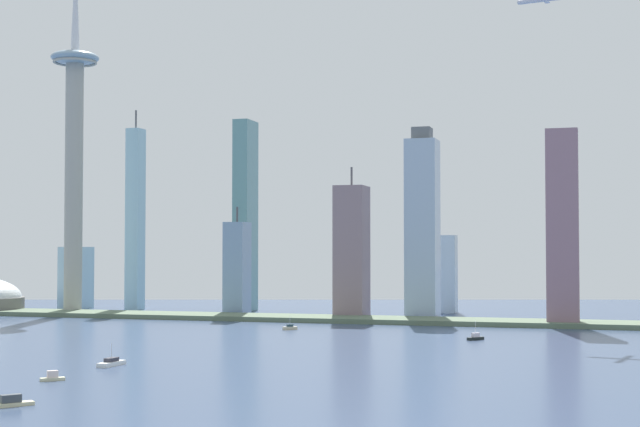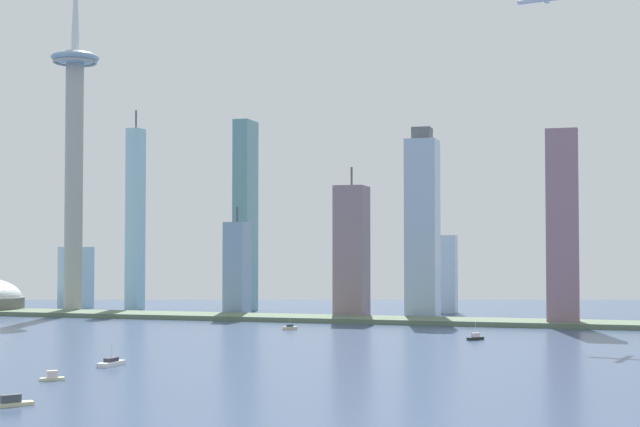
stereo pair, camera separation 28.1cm
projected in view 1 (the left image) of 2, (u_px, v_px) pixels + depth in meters
waterfront_pier at (392, 320)px, 689.03m from camera, size 861.39×44.27×3.45m
observation_tower at (74, 136)px, 791.43m from camera, size 39.23×39.23×304.49m
skyscraper_1 at (422, 227)px, 725.57m from camera, size 23.29×25.35×144.13m
skyscraper_2 at (135, 219)px, 837.01m from camera, size 12.14×14.93×173.45m
skyscraper_3 at (448, 274)px, 795.10m from camera, size 13.89×16.46×63.85m
skyscraper_4 at (237, 269)px, 763.69m from camera, size 16.60×20.50×85.96m
skyscraper_5 at (76, 278)px, 850.82m from camera, size 20.46×27.37×54.33m
skyscraper_8 at (562, 228)px, 654.35m from camera, size 21.40×13.81×134.22m
skyscraper_9 at (245, 216)px, 818.99m from camera, size 13.29×27.48×161.73m
skyscraper_10 at (352, 252)px, 730.33m from camera, size 22.66×27.19×114.75m
boat_0 at (475, 337)px, 556.89m from camera, size 9.23×10.89×10.89m
boat_1 at (11, 402)px, 322.13m from camera, size 12.68×14.27×3.97m
boat_2 at (111, 363)px, 433.39m from camera, size 6.25×16.84×10.15m
boat_4 at (53, 377)px, 384.73m from camera, size 9.28×8.61×4.06m
boat_6 at (290, 328)px, 626.78m from camera, size 9.21×8.03×8.95m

